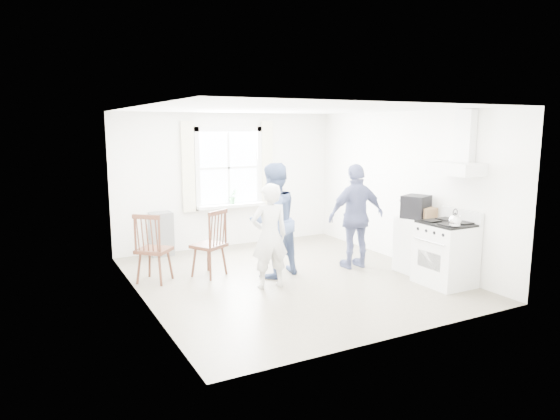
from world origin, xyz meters
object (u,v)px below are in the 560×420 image
object	(u,v)px
gas_stove	(446,253)
windsor_chair_b	(150,241)
windsor_chair_a	(214,236)
person_left	(269,236)
stereo_stack	(416,207)
person_mid	(273,221)
person_right	(356,216)
low_cabinet	(416,245)

from	to	relation	value
gas_stove	windsor_chair_b	distance (m)	4.42
windsor_chair_a	person_left	bearing A→B (deg)	-58.61
stereo_stack	person_mid	world-z (taller)	person_mid
person_right	person_mid	bearing A→B (deg)	-3.47
low_cabinet	person_left	size ratio (longest dim) A/B	0.58
gas_stove	low_cabinet	world-z (taller)	gas_stove
windsor_chair_a	windsor_chair_b	distance (m)	0.98
windsor_chair_a	person_left	world-z (taller)	person_left
low_cabinet	gas_stove	bearing A→B (deg)	-95.68
windsor_chair_b	person_right	size ratio (longest dim) A/B	0.62
gas_stove	person_right	distance (m)	1.56
person_mid	person_right	distance (m)	1.47
person_left	person_mid	size ratio (longest dim) A/B	0.86
gas_stove	low_cabinet	distance (m)	0.70
gas_stove	windsor_chair_a	distance (m)	3.52
low_cabinet	windsor_chair_b	distance (m)	4.20
gas_stove	windsor_chair_a	xyz separation A→B (m)	(-2.91, 1.96, 0.18)
stereo_stack	person_right	world-z (taller)	person_right
windsor_chair_b	person_right	distance (m)	3.34
windsor_chair_a	windsor_chair_b	size ratio (longest dim) A/B	1.00
person_mid	person_right	size ratio (longest dim) A/B	1.03
gas_stove	person_mid	bearing A→B (deg)	142.88
person_left	person_right	world-z (taller)	person_right
person_mid	person_right	bearing A→B (deg)	155.36
gas_stove	person_left	size ratio (longest dim) A/B	0.72
windsor_chair_b	person_mid	xyz separation A→B (m)	(1.80, -0.51, 0.24)
low_cabinet	stereo_stack	xyz separation A→B (m)	(-0.03, 0.01, 0.63)
person_right	gas_stove	bearing A→B (deg)	119.05
windsor_chair_a	person_left	xyz separation A→B (m)	(0.53, -0.87, 0.11)
windsor_chair_a	person_mid	distance (m)	0.95
low_cabinet	person_left	world-z (taller)	person_left
stereo_stack	windsor_chair_a	bearing A→B (deg)	156.94
low_cabinet	windsor_chair_b	world-z (taller)	windsor_chair_b
windsor_chair_b	windsor_chair_a	bearing A→B (deg)	-7.24
windsor_chair_a	person_right	size ratio (longest dim) A/B	0.62
windsor_chair_a	person_mid	world-z (taller)	person_mid
gas_stove	person_left	bearing A→B (deg)	155.29
person_left	person_right	distance (m)	1.78
stereo_stack	person_mid	distance (m)	2.30
low_cabinet	windsor_chair_a	size ratio (longest dim) A/B	0.83
windsor_chair_a	windsor_chair_b	xyz separation A→B (m)	(-0.97, 0.12, 0.00)
person_left	windsor_chair_b	bearing A→B (deg)	-28.41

